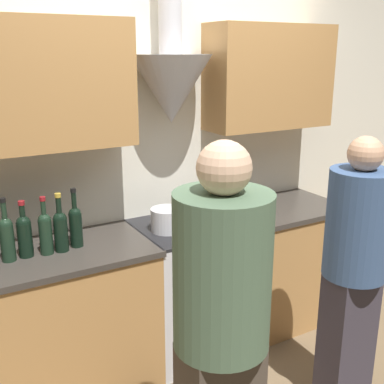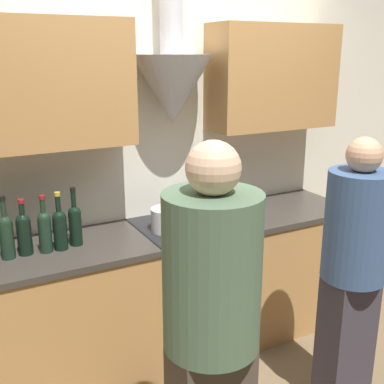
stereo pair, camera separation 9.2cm
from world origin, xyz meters
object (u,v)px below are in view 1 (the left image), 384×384
at_px(person_foreground_right, 354,267).
at_px(stock_pot, 167,220).
at_px(wine_bottle_4, 7,236).
at_px(wine_bottle_5, 24,234).
at_px(wine_bottle_7, 61,229).
at_px(stove_range, 184,287).
at_px(wine_bottle_8, 76,224).
at_px(mixing_bowl, 200,215).
at_px(person_foreground_left, 221,332).
at_px(orange_fruit, 223,203).
at_px(wine_bottle_6, 45,231).
at_px(saucepan, 248,213).

bearing_deg(person_foreground_right, stock_pot, 125.84).
bearing_deg(person_foreground_right, wine_bottle_4, 149.71).
bearing_deg(stock_pot, person_foreground_right, -54.16).
xyz_separation_m(wine_bottle_5, wine_bottle_7, (0.19, -0.02, 0.00)).
relative_size(wine_bottle_4, person_foreground_right, 0.22).
height_order(stove_range, wine_bottle_8, wine_bottle_8).
relative_size(wine_bottle_5, mixing_bowl, 1.51).
bearing_deg(stove_range, stock_pot, -168.92).
xyz_separation_m(stock_pot, person_foreground_left, (-0.35, -1.15, -0.05)).
bearing_deg(person_foreground_right, person_foreground_left, -166.81).
height_order(wine_bottle_7, person_foreground_left, person_foreground_left).
xyz_separation_m(wine_bottle_8, person_foreground_right, (1.22, -0.95, -0.17)).
bearing_deg(orange_fruit, wine_bottle_7, -170.80).
relative_size(wine_bottle_4, orange_fruit, 4.97).
xyz_separation_m(wine_bottle_8, person_foreground_left, (0.21, -1.18, -0.11)).
relative_size(wine_bottle_7, person_foreground_left, 0.20).
bearing_deg(wine_bottle_8, orange_fruit, 8.74).
distance_m(wine_bottle_5, person_foreground_left, 1.29).
relative_size(wine_bottle_8, stock_pot, 1.69).
bearing_deg(person_foreground_left, mixing_bowl, 62.48).
bearing_deg(wine_bottle_4, mixing_bowl, 1.36).
height_order(wine_bottle_6, person_foreground_right, person_foreground_right).
relative_size(wine_bottle_4, mixing_bowl, 1.67).
bearing_deg(stock_pot, wine_bottle_8, 176.19).
bearing_deg(wine_bottle_7, stock_pot, -1.16).
distance_m(wine_bottle_5, wine_bottle_8, 0.28).
bearing_deg(saucepan, wine_bottle_7, 174.79).
bearing_deg(mixing_bowl, stove_range, -169.58).
height_order(wine_bottle_6, wine_bottle_7, wine_bottle_7).
height_order(wine_bottle_7, person_foreground_right, person_foreground_right).
bearing_deg(stock_pot, mixing_bowl, 10.75).
xyz_separation_m(wine_bottle_6, wine_bottle_7, (0.08, -0.00, -0.00)).
height_order(mixing_bowl, person_foreground_left, person_foreground_left).
bearing_deg(orange_fruit, stove_range, -156.53).
relative_size(stock_pot, person_foreground_right, 0.13).
bearing_deg(person_foreground_left, wine_bottle_7, 104.68).
relative_size(wine_bottle_5, saucepan, 2.09).
bearing_deg(orange_fruit, person_foreground_right, -84.94).
bearing_deg(orange_fruit, saucepan, -90.64).
bearing_deg(stock_pot, wine_bottle_5, 177.59).
bearing_deg(person_foreground_left, stove_range, 67.38).
height_order(wine_bottle_6, wine_bottle_8, wine_bottle_8).
xyz_separation_m(stove_range, wine_bottle_7, (-0.79, -0.01, 0.57)).
relative_size(stove_range, wine_bottle_8, 2.60).
bearing_deg(person_foreground_left, wine_bottle_5, 112.66).
relative_size(wine_bottle_6, wine_bottle_7, 0.98).
bearing_deg(person_foreground_left, person_foreground_right, 13.19).
bearing_deg(wine_bottle_6, saucepan, -4.92).
bearing_deg(wine_bottle_8, wine_bottle_6, -172.44).
bearing_deg(mixing_bowl, orange_fruit, 28.92).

